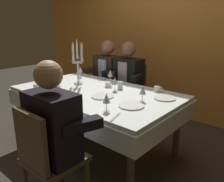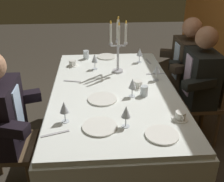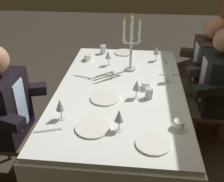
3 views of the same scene
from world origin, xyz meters
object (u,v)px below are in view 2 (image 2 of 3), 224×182
at_px(wine_glass_5, 64,108).
at_px(coffee_cup_0, 180,116).
at_px(dinner_plate_2, 102,99).
at_px(wine_glass_0, 132,84).
at_px(wine_glass_2, 95,59).
at_px(coffee_cup_1, 73,63).
at_px(seated_diner_2, 0,116).
at_px(wine_glass_1, 140,52).
at_px(dinner_plate_0, 107,57).
at_px(dinner_plate_3, 162,135).
at_px(seated_diner_0, 188,63).
at_px(candelabra, 118,47).
at_px(wine_glass_3, 157,69).
at_px(wine_glass_4, 126,112).
at_px(coffee_cup_2, 138,85).
at_px(water_tumbler_1, 144,91).
at_px(dining_table, 114,100).
at_px(seated_diner_1, 201,77).
at_px(dinner_plate_1, 100,126).
at_px(water_tumbler_0, 86,55).

xyz_separation_m(wine_glass_5, coffee_cup_0, (0.03, 0.84, -0.09)).
bearing_deg(dinner_plate_2, wine_glass_0, 99.59).
xyz_separation_m(wine_glass_2, coffee_cup_0, (1.03, 0.61, -0.09)).
distance_m(wine_glass_5, coffee_cup_1, 1.11).
xyz_separation_m(dinner_plate_2, seated_diner_2, (0.20, -0.78, -0.01)).
bearing_deg(coffee_cup_1, wine_glass_1, 94.57).
relative_size(dinner_plate_0, coffee_cup_1, 1.69).
xyz_separation_m(dinner_plate_3, seated_diner_0, (-1.34, 0.62, -0.01)).
xyz_separation_m(candelabra, wine_glass_3, (0.23, 0.35, -0.15)).
bearing_deg(wine_glass_4, candelabra, 178.03).
bearing_deg(wine_glass_4, coffee_cup_2, 163.33).
relative_size(water_tumbler_1, seated_diner_2, 0.07).
bearing_deg(water_tumbler_1, wine_glass_4, -24.87).
height_order(dining_table, dinner_plate_2, dinner_plate_2).
bearing_deg(seated_diner_0, water_tumbler_1, -39.95).
distance_m(dining_table, wine_glass_2, 0.56).
height_order(wine_glass_0, seated_diner_2, seated_diner_2).
relative_size(dinner_plate_2, seated_diner_1, 0.20).
distance_m(dinner_plate_2, wine_glass_1, 0.97).
xyz_separation_m(candelabra, seated_diner_0, (-0.22, 0.81, -0.27)).
xyz_separation_m(wine_glass_4, seated_diner_1, (-0.81, 0.85, -0.12)).
bearing_deg(wine_glass_2, candelabra, 68.23).
bearing_deg(candelabra, water_tumbler_1, 18.02).
height_order(wine_glass_2, seated_diner_2, seated_diner_2).
height_order(wine_glass_4, coffee_cup_0, wine_glass_4).
xyz_separation_m(dinner_plate_0, seated_diner_0, (0.24, 0.91, -0.01)).
distance_m(wine_glass_4, coffee_cup_2, 0.65).
distance_m(dining_table, dinner_plate_1, 0.64).
height_order(dinner_plate_0, water_tumbler_1, water_tumbler_1).
height_order(coffee_cup_1, seated_diner_2, seated_diner_2).
bearing_deg(coffee_cup_1, seated_diner_1, 73.28).
height_order(candelabra, dinner_plate_2, candelabra).
distance_m(dinner_plate_0, wine_glass_2, 0.40).
distance_m(dinner_plate_1, coffee_cup_1, 1.23).
bearing_deg(wine_glass_5, coffee_cup_1, -179.43).
bearing_deg(seated_diner_2, wine_glass_4, 77.20).
distance_m(dining_table, water_tumbler_1, 0.34).
bearing_deg(water_tumbler_1, wine_glass_1, 173.65).
distance_m(dinner_plate_2, wine_glass_4, 0.44).
relative_size(wine_glass_5, seated_diner_1, 0.13).
distance_m(coffee_cup_1, seated_diner_1, 1.35).
height_order(candelabra, wine_glass_4, candelabra).
distance_m(candelabra, dinner_plate_3, 1.17).
xyz_separation_m(wine_glass_2, seated_diner_0, (-0.13, 1.05, -0.12)).
relative_size(candelabra, dinner_plate_1, 2.29).
distance_m(water_tumbler_0, coffee_cup_2, 0.93).
relative_size(dinner_plate_2, seated_diner_0, 0.20).
relative_size(dining_table, seated_diner_1, 1.56).
bearing_deg(water_tumbler_1, wine_glass_0, -86.69).
bearing_deg(coffee_cup_1, dinner_plate_0, 123.40).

